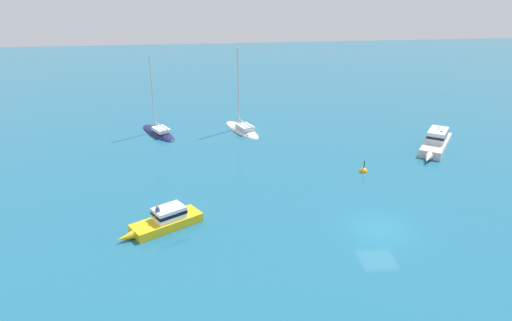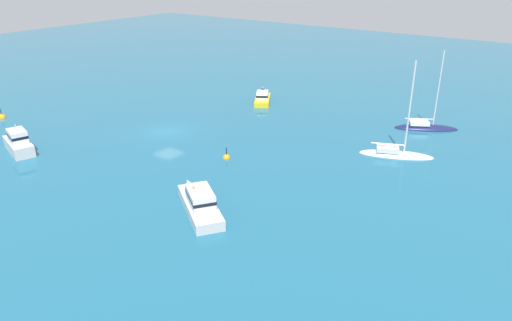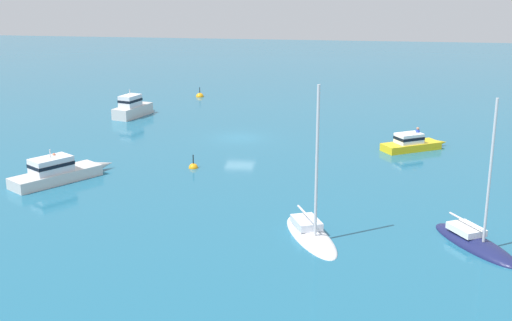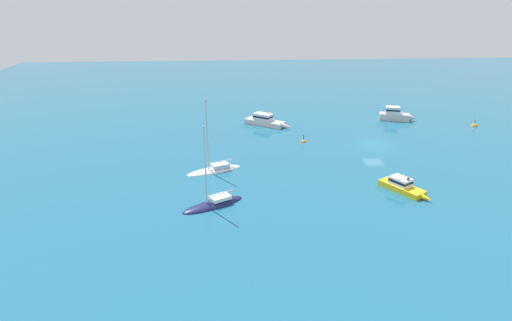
% 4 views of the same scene
% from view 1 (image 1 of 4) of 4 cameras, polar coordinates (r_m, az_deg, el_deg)
% --- Properties ---
extents(ground_plane, '(160.00, 160.00, 0.00)m').
position_cam_1_polar(ground_plane, '(34.36, 14.44, -7.81)').
color(ground_plane, '#1E607F').
extents(sailboat, '(4.30, 6.80, 9.02)m').
position_cam_1_polar(sailboat, '(52.02, -1.66, 3.74)').
color(sailboat, white).
rests_on(sailboat, ground).
extents(powerboat, '(5.67, 7.25, 2.40)m').
position_cam_1_polar(powerboat, '(49.79, 20.42, 2.06)').
color(powerboat, silver).
rests_on(powerboat, ground).
extents(motor_cruiser, '(5.73, 4.14, 1.85)m').
position_cam_1_polar(motor_cruiser, '(33.81, -10.62, -6.89)').
color(motor_cruiser, yellow).
rests_on(motor_cruiser, ground).
extents(ketch, '(4.82, 6.57, 8.65)m').
position_cam_1_polar(ketch, '(52.05, -11.41, 3.24)').
color(ketch, '#191E4C').
rests_on(ketch, ground).
extents(channel_buoy, '(0.69, 0.69, 1.36)m').
position_cam_1_polar(channel_buoy, '(42.88, 12.53, -1.28)').
color(channel_buoy, orange).
rests_on(channel_buoy, ground).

